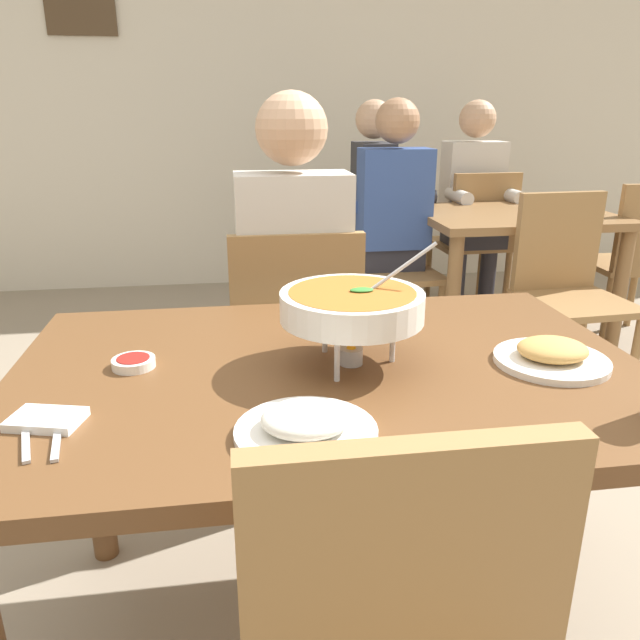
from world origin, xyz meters
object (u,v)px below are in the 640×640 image
object	(u,v)px
chair_bg_right	(476,235)
patron_bg_left	(378,198)
chair_bg_corner	(639,255)
curry_bowl	(352,307)
dining_table_far	(512,237)
chair_bg_middle	(389,256)
patron_bg_middle	(392,212)
appetizer_plate	(552,355)
sauce_dish	(134,362)
chair_bg_left	(376,237)
diner_main	(293,272)
dining_table_main	(330,408)
patron_bg_right	(474,196)
rice_plate	(306,425)
chair_bg_window	(566,281)
chair_diner_main	(295,342)

from	to	relation	value
chair_bg_right	patron_bg_left	size ratio (longest dim) A/B	0.69
chair_bg_right	chair_bg_corner	world-z (taller)	same
curry_bowl	dining_table_far	size ratio (longest dim) A/B	0.33
chair_bg_middle	patron_bg_middle	world-z (taller)	patron_bg_middle
curry_bowl	appetizer_plate	world-z (taller)	curry_bowl
curry_bowl	chair_bg_corner	xyz separation A→B (m)	(1.93, 1.75, -0.36)
sauce_dish	chair_bg_left	distance (m)	2.63
dining_table_far	chair_bg_corner	size ratio (longest dim) A/B	1.11
diner_main	chair_bg_middle	size ratio (longest dim) A/B	1.46
chair_bg_middle	dining_table_main	bearing A→B (deg)	-108.32
patron_bg_middle	patron_bg_right	bearing A→B (deg)	38.12
curry_bowl	rice_plate	xyz separation A→B (m)	(-0.13, -0.29, -0.11)
chair_bg_window	curry_bowl	bearing A→B (deg)	-133.96
chair_bg_right	chair_bg_corner	distance (m)	0.93
diner_main	chair_bg_right	size ratio (longest dim) A/B	1.46
patron_bg_right	patron_bg_left	bearing A→B (deg)	-179.77
dining_table_main	appetizer_plate	distance (m)	0.49
chair_bg_left	sauce_dish	bearing A→B (deg)	-114.89
chair_bg_corner	chair_bg_middle	bearing A→B (deg)	172.78
chair_bg_right	sauce_dish	bearing A→B (deg)	-126.36
appetizer_plate	chair_bg_left	size ratio (longest dim) A/B	0.27
appetizer_plate	chair_diner_main	bearing A→B (deg)	120.39
dining_table_far	patron_bg_left	distance (m)	0.85
dining_table_main	sauce_dish	size ratio (longest dim) A/B	14.84
chair_bg_corner	patron_bg_middle	bearing A→B (deg)	172.64
chair_diner_main	chair_bg_corner	size ratio (longest dim) A/B	1.00
chair_diner_main	patron_bg_right	bearing A→B (deg)	52.64
chair_bg_left	patron_bg_left	bearing A→B (deg)	60.39
dining_table_far	chair_bg_right	bearing A→B (deg)	87.35
appetizer_plate	chair_bg_corner	distance (m)	2.38
sauce_dish	chair_bg_window	size ratio (longest dim) A/B	0.10
dining_table_main	chair_bg_middle	size ratio (longest dim) A/B	1.48
chair_bg_middle	diner_main	bearing A→B (deg)	-118.87
rice_plate	patron_bg_middle	world-z (taller)	patron_bg_middle
sauce_dish	chair_bg_corner	xyz separation A→B (m)	(2.39, 1.70, -0.24)
sauce_dish	chair_diner_main	bearing A→B (deg)	58.98
chair_diner_main	chair_bg_corner	distance (m)	2.23
chair_diner_main	sauce_dish	bearing A→B (deg)	-121.02
chair_bg_left	patron_bg_left	xyz separation A→B (m)	(0.01, 0.01, 0.24)
chair_bg_right	chair_bg_window	bearing A→B (deg)	-90.35
rice_plate	chair_bg_window	distance (m)	2.14
patron_bg_left	patron_bg_middle	size ratio (longest dim) A/B	1.00
dining_table_far	patron_bg_left	xyz separation A→B (m)	(-0.60, 0.58, 0.14)
curry_bowl	appetizer_plate	size ratio (longest dim) A/B	1.39
chair_diner_main	sauce_dish	xyz separation A→B (m)	(-0.41, -0.69, 0.24)
dining_table_main	patron_bg_middle	size ratio (longest dim) A/B	1.02
chair_bg_middle	patron_bg_left	distance (m)	0.57
chair_diner_main	chair_bg_middle	size ratio (longest dim) A/B	1.00
chair_bg_right	chair_bg_corner	size ratio (longest dim) A/B	1.00
dining_table_far	patron_bg_left	bearing A→B (deg)	135.76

